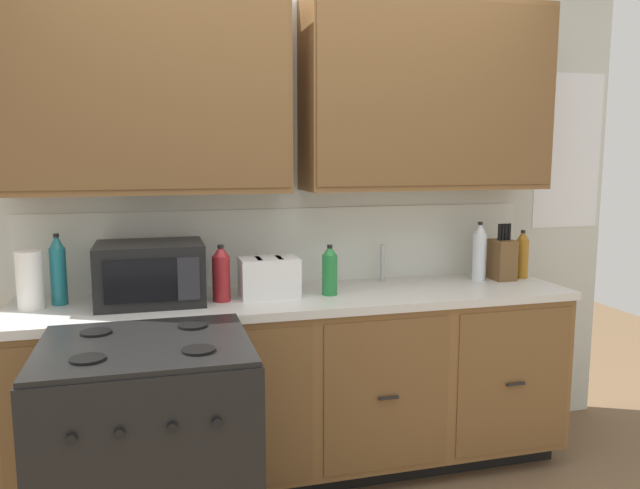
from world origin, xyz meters
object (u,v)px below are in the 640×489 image
(microwave, at_px, (150,273))
(bottle_green, at_px, (330,271))
(bottle_red, at_px, (221,274))
(knife_block, at_px, (502,259))
(bottle_teal, at_px, (58,270))
(bottle_amber, at_px, (522,255))
(paper_towel_roll, at_px, (30,280))
(stove_range, at_px, (150,464))
(bottle_clear, at_px, (479,252))
(toaster, at_px, (269,277))

(microwave, distance_m, bottle_green, 0.85)
(bottle_red, bearing_deg, knife_block, 3.96)
(bottle_teal, xyz_separation_m, bottle_amber, (2.40, -0.01, -0.03))
(paper_towel_roll, distance_m, bottle_green, 1.36)
(stove_range, height_order, bottle_green, bottle_green)
(stove_range, relative_size, bottle_red, 3.57)
(paper_towel_roll, xyz_separation_m, bottle_green, (1.36, -0.08, -0.01))
(knife_block, height_order, paper_towel_roll, knife_block)
(bottle_clear, bearing_deg, bottle_green, -171.75)
(paper_towel_roll, bearing_deg, bottle_green, -3.39)
(knife_block, height_order, bottle_amber, knife_block)
(stove_range, distance_m, bottle_red, 0.91)
(bottle_red, bearing_deg, bottle_teal, 169.93)
(toaster, xyz_separation_m, paper_towel_roll, (-1.07, 0.04, 0.03))
(toaster, distance_m, bottle_teal, 0.96)
(paper_towel_roll, height_order, bottle_amber, bottle_amber)
(bottle_green, bearing_deg, bottle_red, 179.38)
(stove_range, relative_size, bottle_clear, 2.96)
(stove_range, height_order, microwave, microwave)
(bottle_teal, bearing_deg, bottle_amber, -0.23)
(stove_range, relative_size, knife_block, 3.06)
(microwave, bearing_deg, paper_towel_roll, 177.61)
(knife_block, relative_size, bottle_teal, 0.95)
(bottle_teal, bearing_deg, stove_range, -62.50)
(microwave, height_order, bottle_red, microwave)
(bottle_clear, bearing_deg, knife_block, -6.75)
(toaster, height_order, paper_towel_roll, paper_towel_roll)
(paper_towel_roll, height_order, bottle_green, paper_towel_roll)
(stove_range, relative_size, bottle_amber, 3.55)
(bottle_red, bearing_deg, toaster, 7.99)
(bottle_amber, bearing_deg, stove_range, -160.33)
(bottle_teal, height_order, bottle_amber, bottle_teal)
(microwave, distance_m, paper_towel_roll, 0.51)
(bottle_teal, distance_m, bottle_clear, 2.13)
(stove_range, relative_size, bottle_teal, 2.91)
(stove_range, relative_size, microwave, 1.98)
(toaster, height_order, knife_block, knife_block)
(bottle_green, bearing_deg, stove_range, -145.52)
(stove_range, distance_m, microwave, 0.89)
(bottle_amber, bearing_deg, bottle_clear, 179.22)
(paper_towel_roll, height_order, bottle_teal, bottle_teal)
(knife_block, xyz_separation_m, bottle_green, (-1.02, -0.11, 0.01))
(microwave, distance_m, bottle_teal, 0.41)
(stove_range, xyz_separation_m, knife_block, (1.88, 0.71, 0.58))
(bottle_teal, bearing_deg, bottle_green, -6.13)
(microwave, relative_size, bottle_amber, 1.79)
(paper_towel_roll, height_order, bottle_red, bottle_red)
(stove_range, bearing_deg, bottle_clear, 22.46)
(microwave, xyz_separation_m, bottle_red, (0.32, -0.05, -0.01))
(toaster, bearing_deg, paper_towel_roll, 177.74)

